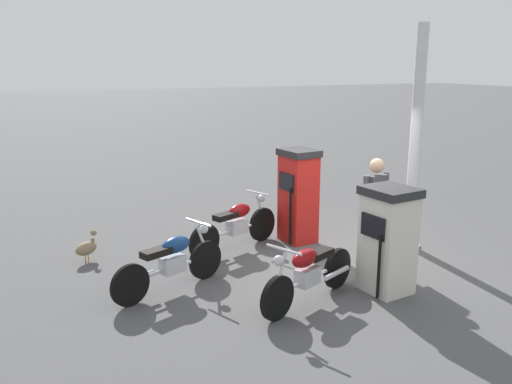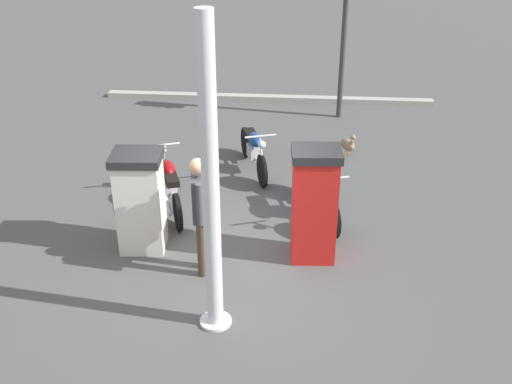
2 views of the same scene
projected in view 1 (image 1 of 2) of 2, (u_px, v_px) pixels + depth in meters
name	position (u px, v px, depth m)	size (l,w,h in m)	color
ground_plane	(343.00, 261.00, 8.99)	(120.00, 120.00, 0.00)	#4C4C4C
fuel_pump_near	(298.00, 195.00, 9.82)	(0.62, 0.73, 1.71)	red
fuel_pump_far	(388.00, 239.00, 7.65)	(0.69, 0.76, 1.53)	silver
motorcycle_near_pump	(236.00, 224.00, 9.44)	(1.93, 0.86, 0.95)	black
motorcycle_far_pump	(308.00, 273.00, 7.31)	(1.85, 0.88, 0.94)	black
motorcycle_extra	(171.00, 260.00, 7.72)	(1.83, 0.81, 0.94)	black
attendant_person	(375.00, 203.00, 8.69)	(0.58, 0.28, 1.75)	#473828
wandering_duck	(87.00, 247.00, 8.93)	(0.47, 0.38, 0.50)	#847051
canopy_support_pole	(415.00, 144.00, 9.27)	(0.40, 0.40, 3.87)	silver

